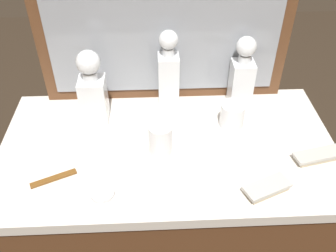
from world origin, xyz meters
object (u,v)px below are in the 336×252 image
silver_brush_left (267,188)px  tortoiseshell_comb (54,178)px  crystal_decanter_front (93,94)px  crystal_tumbler_far_left (232,116)px  silver_brush_far_left (318,156)px  porcelain_dish (102,193)px  crystal_tumbler_rear (161,140)px  crystal_decanter_rear (242,79)px  crystal_decanter_far_left (168,79)px

silver_brush_left → tortoiseshell_comb: silver_brush_left is taller
crystal_decanter_front → tortoiseshell_comb: 0.32m
crystal_tumbler_far_left → silver_brush_far_left: 0.30m
silver_brush_far_left → porcelain_dish: 0.66m
crystal_decanter_front → crystal_tumbler_rear: size_ratio=2.65×
silver_brush_far_left → porcelain_dish: size_ratio=2.39×
silver_brush_far_left → crystal_tumbler_far_left: bearing=143.5°
silver_brush_far_left → porcelain_dish: silver_brush_far_left is taller
crystal_decanter_rear → porcelain_dish: crystal_decanter_rear is taller
crystal_decanter_far_left → crystal_tumbler_rear: 0.25m
crystal_tumbler_rear → porcelain_dish: crystal_tumbler_rear is taller
crystal_decanter_far_left → crystal_decanter_rear: bearing=1.2°
crystal_decanter_rear → silver_brush_far_left: size_ratio=1.65×
silver_brush_left → porcelain_dish: size_ratio=2.16×
crystal_decanter_front → silver_brush_left: (0.51, -0.36, -0.09)m
crystal_decanter_front → tortoiseshell_comb: (-0.10, -0.28, -0.10)m
crystal_tumbler_rear → silver_brush_left: (0.29, -0.18, -0.03)m
crystal_decanter_front → silver_brush_left: bearing=-34.7°
crystal_tumbler_far_left → tortoiseshell_comb: crystal_tumbler_far_left is taller
crystal_tumbler_far_left → silver_brush_far_left: bearing=-36.5°
crystal_tumbler_rear → silver_brush_left: size_ratio=0.68×
crystal_decanter_far_left → silver_brush_far_left: bearing=-33.3°
crystal_decanter_rear → crystal_tumbler_rear: size_ratio=2.68×
crystal_tumbler_rear → silver_brush_far_left: crystal_tumbler_rear is taller
porcelain_dish → tortoiseshell_comb: porcelain_dish is taller
crystal_decanter_front → silver_brush_far_left: (0.70, -0.23, -0.09)m
crystal_decanter_far_left → porcelain_dish: size_ratio=4.40×
crystal_decanter_far_left → tortoiseshell_comb: (-0.35, -0.34, -0.12)m
porcelain_dish → crystal_tumbler_rear: bearing=45.5°
crystal_tumbler_far_left → silver_brush_left: crystal_tumbler_far_left is taller
crystal_decanter_rear → porcelain_dish: (-0.46, -0.41, -0.10)m
crystal_tumbler_rear → silver_brush_far_left: bearing=-7.2°
crystal_decanter_front → porcelain_dish: crystal_decanter_front is taller
crystal_decanter_far_left → crystal_tumbler_rear: bearing=-98.7°
silver_brush_far_left → tortoiseshell_comb: silver_brush_far_left is taller
silver_brush_left → crystal_tumbler_far_left: bearing=99.0°
porcelain_dish → tortoiseshell_comb: bearing=156.2°
crystal_tumbler_far_left → crystal_decanter_far_left: bearing=150.8°
crystal_tumbler_far_left → silver_brush_left: 0.30m
crystal_decanter_front → crystal_decanter_rear: bearing=7.2°
crystal_decanter_front → crystal_tumbler_rear: crystal_decanter_front is taller
crystal_tumbler_far_left → porcelain_dish: crystal_tumbler_far_left is taller
silver_brush_far_left → tortoiseshell_comb: bearing=-176.7°
porcelain_dish → tortoiseshell_comb: size_ratio=0.52×
crystal_decanter_far_left → tortoiseshell_comb: size_ratio=2.27×
crystal_decanter_front → porcelain_dish: size_ratio=3.91×
silver_brush_far_left → crystal_tumbler_rear: bearing=172.8°
tortoiseshell_comb → crystal_tumbler_far_left: bearing=21.6°
silver_brush_far_left → tortoiseshell_comb: 0.80m
crystal_tumbler_rear → crystal_tumbler_far_left: (0.25, 0.12, -0.01)m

